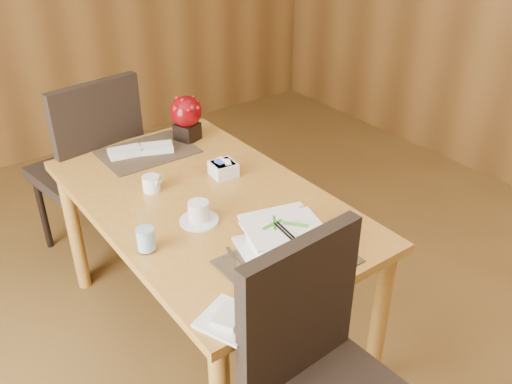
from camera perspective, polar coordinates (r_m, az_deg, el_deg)
dining_table at (r=2.38m, az=-5.18°, el=-2.64°), size 0.90×1.50×0.75m
placemat_near at (r=1.95m, az=3.34°, el=-7.30°), size 0.45×0.33×0.01m
placemat_far at (r=2.75m, az=-11.36°, el=4.19°), size 0.45×0.33×0.01m
soup_setting at (r=1.95m, az=2.96°, el=-5.19°), size 0.36×0.36×0.12m
coffee_cup at (r=2.15m, az=-6.05°, el=-2.27°), size 0.16×0.16×0.09m
water_glass at (r=2.00m, az=-11.62°, el=-4.00°), size 0.09×0.09×0.17m
creamer_jug at (r=2.39m, az=-10.98°, el=0.87°), size 0.12×0.12×0.07m
sugar_caddy at (r=2.48m, az=-3.45°, el=2.44°), size 0.12×0.12×0.07m
berry_decor at (r=2.81m, az=-7.36°, el=7.99°), size 0.16×0.16×0.24m
napkins_far at (r=2.74m, az=-11.77°, el=4.39°), size 0.33×0.21×0.03m
bread_plate at (r=1.72m, az=-2.87°, el=-13.26°), size 0.22×0.22×0.01m
near_chair at (r=1.81m, az=7.17°, el=-18.71°), size 0.51×0.51×1.04m
far_chair at (r=3.05m, az=-16.88°, el=3.08°), size 0.57×0.57×1.08m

